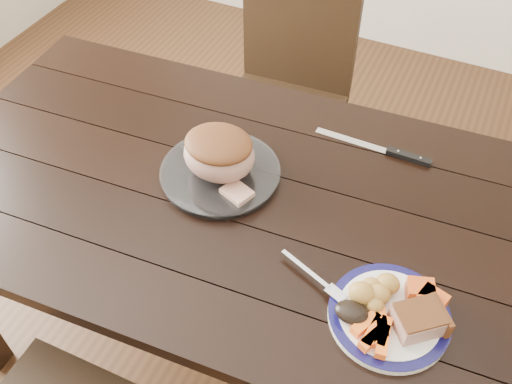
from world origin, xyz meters
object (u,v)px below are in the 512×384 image
at_px(pork_slice, 419,320).
at_px(carving_knife, 394,153).
at_px(dinner_plate, 389,316).
at_px(serving_platter, 220,174).
at_px(roast_joint, 219,155).
at_px(chair_far, 288,87).
at_px(fork, 317,279).
at_px(dining_table, 232,214).

bearing_deg(pork_slice, carving_knife, 110.35).
xyz_separation_m(dinner_plate, serving_platter, (-0.51, 0.22, 0.00)).
bearing_deg(roast_joint, pork_slice, -21.58).
height_order(chair_far, fork, chair_far).
distance_m(roast_joint, carving_knife, 0.47).
bearing_deg(roast_joint, chair_far, 98.22).
height_order(dining_table, chair_far, chair_far).
relative_size(chair_far, fork, 5.39).
height_order(dinner_plate, serving_platter, serving_platter).
relative_size(chair_far, carving_knife, 2.90).
relative_size(chair_far, dinner_plate, 3.68).
xyz_separation_m(dining_table, carving_knife, (0.33, 0.30, 0.10)).
distance_m(chair_far, fork, 1.04).
xyz_separation_m(chair_far, roast_joint, (0.10, -0.70, 0.30)).
height_order(serving_platter, carving_knife, serving_platter).
relative_size(chair_far, serving_platter, 3.12).
height_order(roast_joint, carving_knife, roast_joint).
distance_m(serving_platter, fork, 0.40).
xyz_separation_m(dining_table, pork_slice, (0.52, -0.19, 0.13)).
height_order(dining_table, roast_joint, roast_joint).
relative_size(dinner_plate, pork_slice, 2.63).
xyz_separation_m(chair_far, carving_knife, (0.48, -0.44, 0.23)).
bearing_deg(fork, roast_joint, 169.97).
distance_m(dinner_plate, carving_knife, 0.50).
bearing_deg(pork_slice, dining_table, 159.93).
bearing_deg(dining_table, fork, -29.80).
relative_size(chair_far, pork_slice, 9.70).
distance_m(dining_table, pork_slice, 0.57).
height_order(dining_table, carving_knife, carving_knife).
bearing_deg(pork_slice, fork, 174.93).
xyz_separation_m(pork_slice, carving_knife, (-0.18, 0.49, -0.04)).
bearing_deg(chair_far, dining_table, 97.52).
bearing_deg(dinner_plate, carving_knife, 104.53).
bearing_deg(dinner_plate, serving_platter, 156.72).
relative_size(dinner_plate, fork, 1.46).
height_order(serving_platter, fork, fork).
distance_m(dining_table, dinner_plate, 0.51).
xyz_separation_m(dining_table, chair_far, (-0.15, 0.74, -0.13)).
bearing_deg(chair_far, carving_knife, 134.10).
bearing_deg(carving_knife, roast_joint, -143.89).
bearing_deg(chair_far, serving_platter, 94.46).
bearing_deg(dinner_plate, dining_table, 158.21).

